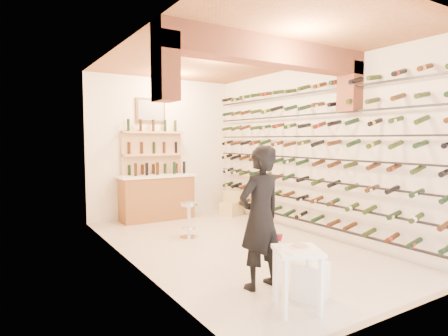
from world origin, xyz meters
The scene contains 11 objects.
ground centered at (0.00, 0.00, 0.00)m, with size 6.00×6.00×0.00m, color beige.
room_shell centered at (0.00, -0.26, 2.25)m, with size 3.52×6.02×3.21m.
wine_rack centered at (1.53, 0.00, 1.55)m, with size 0.32×5.70×2.56m.
back_counter centered at (-0.30, 2.65, 0.53)m, with size 1.70×0.62×1.29m.
back_shelving centered at (-0.30, 2.89, 1.17)m, with size 1.40×0.31×2.73m.
tasting_table centered at (-0.77, -2.39, 0.54)m, with size 0.61×0.61×0.81m.
white_stool centered at (-0.43, -2.24, 0.21)m, with size 0.33×0.33×0.41m, color white.
person centered at (-0.72, -1.67, 0.86)m, with size 0.63×0.41×1.73m, color black.
chrome_barstool centered at (-0.42, 0.84, 0.38)m, with size 0.34×0.34×0.66m.
crate_lower centered at (1.40, 2.20, 0.16)m, with size 0.53×0.37×0.32m, color tan.
crate_upper centered at (1.40, 2.20, 0.44)m, with size 0.44×0.30×0.26m, color tan.
Camera 1 is at (-3.45, -5.24, 1.80)m, focal length 30.31 mm.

